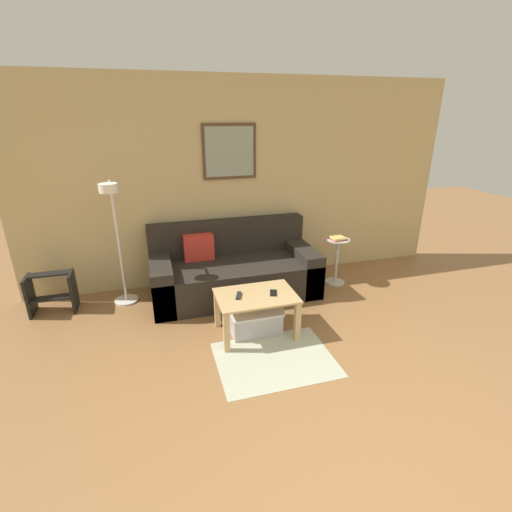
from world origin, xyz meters
The scene contains 12 objects.
ground_plane centered at (0.00, 0.00, 0.00)m, with size 16.00×16.00×0.00m, color olive.
wall_back centered at (0.00, 3.45, 1.28)m, with size 5.60×0.09×2.55m.
area_rug centered at (-0.24, 1.50, 0.00)m, with size 1.06×0.82×0.01m, color #B2B79E.
couch centered at (-0.29, 2.97, 0.29)m, with size 1.99×0.93×0.85m.
coffee_table centered at (-0.28, 1.99, 0.34)m, with size 0.79×0.54×0.43m.
storage_bin centered at (-0.28, 2.04, 0.12)m, with size 0.53×0.39×0.24m.
floor_lamp centered at (-1.59, 2.94, 0.92)m, with size 0.28×0.49×1.46m.
side_table centered at (1.07, 2.84, 0.36)m, with size 0.30×0.30×0.61m.
book_stack centered at (1.05, 2.84, 0.63)m, with size 0.22×0.19×0.04m.
remote_control centered at (-0.45, 2.01, 0.44)m, with size 0.04×0.15×0.02m, color #232328.
cell_phone centered at (-0.10, 1.98, 0.44)m, with size 0.07×0.14×0.01m, color black.
step_stool centered at (-2.36, 3.06, 0.24)m, with size 0.48×0.29×0.45m.
Camera 1 is at (-1.20, -1.17, 2.13)m, focal length 26.00 mm.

